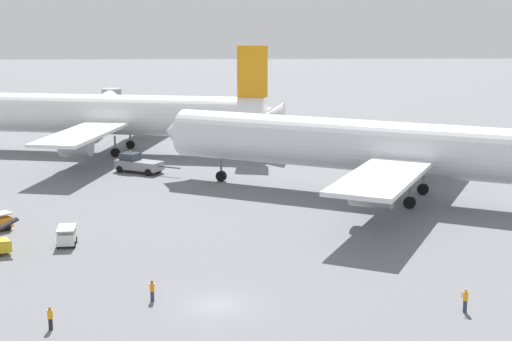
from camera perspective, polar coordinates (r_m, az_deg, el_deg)
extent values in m
plane|color=slate|center=(53.52, -3.08, -10.36)|extent=(600.00, 600.00, 0.00)
cylinder|color=white|center=(112.82, -12.06, 4.29)|extent=(50.34, 15.78, 5.95)
cone|color=white|center=(106.24, 1.21, 4.09)|extent=(4.47, 5.38, 4.76)
cube|color=white|center=(112.06, -10.84, 3.83)|extent=(15.35, 46.14, 0.44)
cube|color=white|center=(106.54, -0.12, 4.44)|extent=(5.71, 13.38, 0.28)
cube|color=orange|center=(105.96, -0.29, 7.70)|extent=(4.38, 1.23, 7.36)
cylinder|color=#999EA3|center=(124.62, -9.24, 3.86)|extent=(4.63, 3.38, 2.60)
cylinder|color=#999EA3|center=(100.93, -13.80, 1.78)|extent=(4.63, 3.38, 2.60)
cylinder|color=slate|center=(109.03, -10.89, 2.01)|extent=(0.28, 0.28, 2.44)
cylinder|color=black|center=(109.24, -10.86, 1.38)|extent=(1.38, 0.80, 1.30)
cylinder|color=slate|center=(115.35, -9.74, 2.59)|extent=(0.28, 0.28, 2.44)
cylinder|color=black|center=(115.55, -9.72, 1.99)|extent=(1.38, 0.80, 1.30)
cylinder|color=silver|center=(83.38, 10.09, 1.79)|extent=(49.12, 28.59, 5.83)
cone|color=silver|center=(93.75, -6.24, 3.02)|extent=(4.91, 6.05, 5.36)
cube|color=silver|center=(82.94, 11.81, 1.06)|extent=(24.18, 39.59, 0.44)
cylinder|color=#999EA3|center=(94.54, 12.73, 1.23)|extent=(4.92, 4.21, 2.60)
cylinder|color=#999EA3|center=(72.63, 8.96, -1.83)|extent=(4.92, 4.21, 2.60)
cylinder|color=slate|center=(80.11, 11.87, -1.55)|extent=(0.28, 0.28, 2.58)
cylinder|color=black|center=(80.42, 11.84, -2.45)|extent=(1.41, 1.08, 1.30)
cylinder|color=slate|center=(86.61, 12.87, -0.59)|extent=(0.28, 0.28, 2.58)
cylinder|color=black|center=(86.89, 12.83, -1.42)|extent=(1.41, 1.08, 1.30)
cylinder|color=slate|center=(91.39, -2.73, 0.36)|extent=(0.28, 0.28, 2.58)
cylinder|color=black|center=(91.66, -2.72, -0.44)|extent=(1.41, 1.08, 1.30)
cube|color=gray|center=(97.78, -9.06, 0.43)|extent=(6.72, 5.21, 1.14)
cube|color=#333D47|center=(98.38, -9.73, 1.09)|extent=(2.95, 2.84, 0.90)
cylinder|color=#4C4C51|center=(95.12, -6.73, 0.25)|extent=(2.90, 1.71, 0.20)
sphere|color=orange|center=(98.26, -9.75, 1.45)|extent=(0.24, 0.24, 0.24)
cylinder|color=black|center=(98.22, -10.54, 0.09)|extent=(0.93, 0.69, 0.90)
cylinder|color=black|center=(100.18, -9.69, 0.36)|extent=(0.93, 0.69, 0.90)
cylinder|color=black|center=(95.61, -8.37, -0.15)|extent=(0.93, 0.69, 0.90)
cylinder|color=black|center=(97.63, -7.54, 0.12)|extent=(0.93, 0.69, 0.90)
cylinder|color=black|center=(74.62, -18.69, -4.24)|extent=(0.58, 0.55, 0.60)
cylinder|color=black|center=(75.83, -19.17, -4.02)|extent=(0.58, 0.55, 0.60)
cube|color=silver|center=(68.36, -14.47, -5.01)|extent=(1.76, 2.74, 1.00)
cube|color=#B2B2B7|center=(68.12, -14.51, -4.33)|extent=(1.85, 2.88, 0.12)
cylinder|color=black|center=(67.71, -13.92, -5.59)|extent=(0.26, 0.62, 0.60)
cylinder|color=black|center=(67.87, -15.10, -5.61)|extent=(0.26, 0.62, 0.60)
cylinder|color=black|center=(69.14, -13.80, -5.22)|extent=(0.26, 0.62, 0.60)
cylinder|color=black|center=(69.30, -14.96, -5.24)|extent=(0.26, 0.62, 0.60)
cylinder|color=black|center=(51.18, -15.65, -11.40)|extent=(0.28, 0.28, 0.81)
cylinder|color=orange|center=(50.91, -15.70, -10.68)|extent=(0.36, 0.36, 0.57)
sphere|color=#9E704C|center=(50.76, -15.72, -10.27)|extent=(0.22, 0.22, 0.22)
cylinder|color=#F24C19|center=(51.15, -15.70, -10.43)|extent=(0.05, 0.05, 0.40)
cylinder|color=#2D3351|center=(54.46, -8.05, -9.61)|extent=(0.28, 0.28, 0.79)
cylinder|color=orange|center=(54.22, -8.07, -8.94)|extent=(0.36, 0.36, 0.56)
sphere|color=brown|center=(54.08, -8.08, -8.56)|extent=(0.22, 0.22, 0.22)
cylinder|color=#F24C19|center=(53.90, -8.06, -8.94)|extent=(0.05, 0.05, 0.40)
cylinder|color=#2D3351|center=(54.05, 15.91, -10.09)|extent=(0.28, 0.28, 0.87)
cylinder|color=orange|center=(53.78, 15.96, -9.36)|extent=(0.36, 0.36, 0.62)
sphere|color=tan|center=(53.63, 15.98, -8.93)|extent=(0.24, 0.24, 0.24)
cylinder|color=#F24C19|center=(53.58, 15.69, -9.28)|extent=(0.05, 0.05, 0.40)
cylinder|color=#B7B7BC|center=(135.66, -11.83, 5.06)|extent=(3.26, 21.62, 3.20)
cylinder|color=#99999E|center=(146.26, -11.13, 5.57)|extent=(3.84, 3.84, 3.52)
cylinder|color=#595960|center=(145.55, -11.15, 4.63)|extent=(0.70, 0.70, 4.59)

